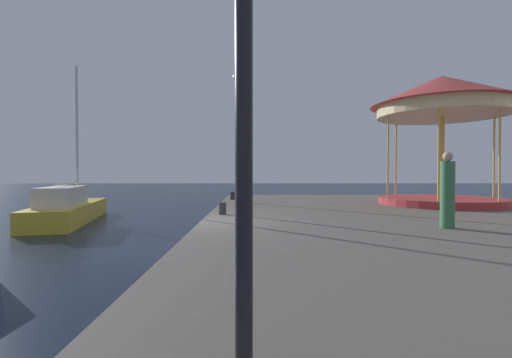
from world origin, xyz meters
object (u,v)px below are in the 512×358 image
object	(u,v)px
carousel	(442,108)
person_by_the_water	(447,192)
lamp_post_far_end	(248,136)
bollard_south	(233,196)
bollard_center	(222,208)
lamp_post_mid_promenade	(238,119)
sailboat_yellow	(68,208)

from	to	relation	value
carousel	person_by_the_water	size ratio (longest dim) A/B	3.09
carousel	lamp_post_far_end	distance (m)	8.52
bollard_south	person_by_the_water	bearing A→B (deg)	-57.46
person_by_the_water	bollard_south	bearing A→B (deg)	122.54
bollard_center	person_by_the_water	size ratio (longest dim) A/B	0.21
carousel	bollard_south	size ratio (longest dim) A/B	14.81
bollard_south	carousel	bearing A→B (deg)	-17.15
bollard_south	bollard_center	bearing A→B (deg)	-89.64
lamp_post_mid_promenade	lamp_post_far_end	size ratio (longest dim) A/B	1.03
bollard_center	lamp_post_far_end	bearing A→B (deg)	79.97
carousel	bollard_south	distance (m)	10.43
sailboat_yellow	person_by_the_water	xyz separation A→B (m)	(13.04, -6.76, 1.09)
lamp_post_mid_promenade	bollard_center	world-z (taller)	lamp_post_mid_promenade
lamp_post_far_end	sailboat_yellow	bearing A→B (deg)	-176.39
lamp_post_far_end	person_by_the_water	world-z (taller)	lamp_post_far_end
carousel	bollard_center	bearing A→B (deg)	-158.90
carousel	person_by_the_water	bearing A→B (deg)	-116.87
lamp_post_mid_promenade	bollard_south	world-z (taller)	lamp_post_mid_promenade
sailboat_yellow	lamp_post_mid_promenade	world-z (taller)	sailboat_yellow
sailboat_yellow	bollard_south	size ratio (longest dim) A/B	18.29
carousel	bollard_south	xyz separation A→B (m)	(-9.22, 2.85, -3.97)
lamp_post_mid_promenade	bollard_south	size ratio (longest dim) A/B	11.64
lamp_post_far_end	person_by_the_water	bearing A→B (deg)	-54.73
lamp_post_far_end	carousel	bearing A→B (deg)	-5.39
carousel	bollard_south	bearing A→B (deg)	162.85
sailboat_yellow	bollard_center	xyz separation A→B (m)	(7.13, -3.84, 0.39)
lamp_post_far_end	bollard_south	bearing A→B (deg)	111.46
sailboat_yellow	person_by_the_water	distance (m)	14.73
lamp_post_far_end	person_by_the_water	distance (m)	9.15
lamp_post_mid_promenade	person_by_the_water	world-z (taller)	lamp_post_mid_promenade
lamp_post_mid_promenade	carousel	bearing A→B (deg)	23.65
sailboat_yellow	lamp_post_mid_promenade	xyz separation A→B (m)	(7.68, -4.08, 3.34)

